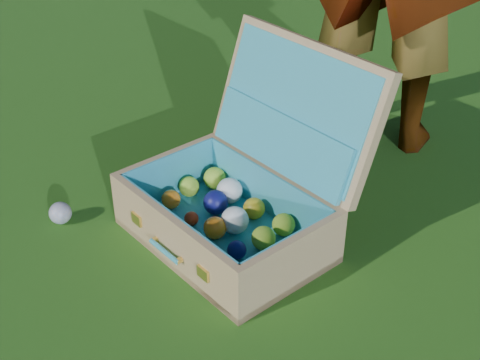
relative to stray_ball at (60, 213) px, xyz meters
name	(u,v)px	position (x,y,z in m)	size (l,w,h in m)	color
ground	(169,262)	(0.39, 0.05, -0.03)	(60.00, 60.00, 0.00)	#215114
stray_ball	(60,213)	(0.00, 0.00, 0.00)	(0.07, 0.07, 0.07)	#466CB6
suitcase	(249,187)	(0.49, 0.31, 0.12)	(0.70, 0.67, 0.54)	tan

